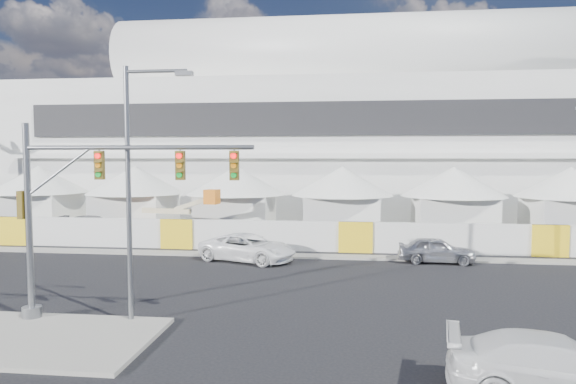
# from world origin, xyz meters

# --- Properties ---
(ground) EXTENTS (160.00, 160.00, 0.00)m
(ground) POSITION_xyz_m (0.00, 0.00, 0.00)
(ground) COLOR black
(ground) RESTS_ON ground
(median_island) EXTENTS (10.00, 5.00, 0.15)m
(median_island) POSITION_xyz_m (-6.00, -3.00, 0.07)
(median_island) COLOR gray
(median_island) RESTS_ON ground
(stadium) EXTENTS (80.00, 24.80, 21.98)m
(stadium) POSITION_xyz_m (8.71, 41.50, 9.45)
(stadium) COLOR silver
(stadium) RESTS_ON ground
(tent_row) EXTENTS (53.40, 8.40, 5.40)m
(tent_row) POSITION_xyz_m (0.50, 24.00, 3.15)
(tent_row) COLOR white
(tent_row) RESTS_ON ground
(hoarding_fence) EXTENTS (70.00, 0.25, 2.00)m
(hoarding_fence) POSITION_xyz_m (6.00, 14.50, 1.00)
(hoarding_fence) COLOR silver
(hoarding_fence) RESTS_ON ground
(sedan_silver) EXTENTS (2.03, 4.52, 1.51)m
(sedan_silver) POSITION_xyz_m (10.68, 11.76, 0.75)
(sedan_silver) COLOR #B9BABE
(sedan_silver) RESTS_ON ground
(pickup_curb) EXTENTS (4.45, 6.38, 1.62)m
(pickup_curb) POSITION_xyz_m (-0.42, 10.94, 0.81)
(pickup_curb) COLOR white
(pickup_curb) RESTS_ON ground
(pickup_near) EXTENTS (3.15, 5.81, 1.60)m
(pickup_near) POSITION_xyz_m (10.90, -5.27, 0.80)
(pickup_near) COLOR silver
(pickup_near) RESTS_ON ground
(lot_car_c) EXTENTS (2.49, 5.71, 1.63)m
(lot_car_c) POSITION_xyz_m (-14.03, 18.44, 0.82)
(lot_car_c) COLOR #9D9DA1
(lot_car_c) RESTS_ON ground
(traffic_mast) EXTENTS (8.97, 0.71, 7.33)m
(traffic_mast) POSITION_xyz_m (-4.52, -1.02, 4.19)
(traffic_mast) COLOR gray
(traffic_mast) RESTS_ON median_island
(streetlight_median) EXTENTS (2.59, 0.26, 9.37)m
(streetlight_median) POSITION_xyz_m (-2.31, -0.80, 5.53)
(streetlight_median) COLOR slate
(streetlight_median) RESTS_ON median_island
(boom_lift) EXTENTS (7.64, 2.33, 3.80)m
(boom_lift) POSITION_xyz_m (-8.71, 18.62, 1.02)
(boom_lift) COLOR orange
(boom_lift) RESTS_ON ground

